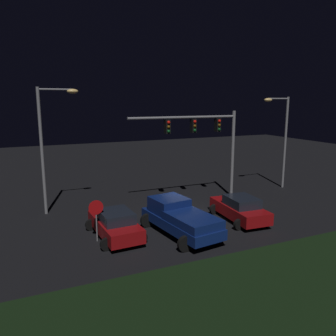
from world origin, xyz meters
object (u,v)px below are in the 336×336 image
Objects in this scene: car_sedan_far at (115,224)px; stop_sign at (96,213)px; traffic_signal_gantry at (205,134)px; pickup_truck at (179,216)px; street_lamp_left at (49,135)px; street_lamp_right at (281,131)px; car_sedan at (240,208)px.

car_sedan_far is 1.32m from stop_sign.
pickup_truck is at bearing -131.54° from traffic_signal_gantry.
street_lamp_left is 1.07× the size of street_lamp_right.
car_sedan is 6.29m from traffic_signal_gantry.
pickup_truck is 13.82m from street_lamp_right.
traffic_signal_gantry is at bearing -49.26° from pickup_truck.
street_lamp_left is at bearing 34.34° from pickup_truck.
street_lamp_right is (12.02, 5.65, 3.79)m from pickup_truck.
street_lamp_left is at bearing 63.06° from car_sedan.
pickup_truck is 0.68× the size of traffic_signal_gantry.
car_sedan_far is at bearing 66.71° from pickup_truck.
car_sedan_far is at bearing -65.52° from street_lamp_left.
street_lamp_right is at bearing 3.96° from traffic_signal_gantry.
street_lamp_right is (15.38, 4.71, 4.05)m from car_sedan_far.
car_sedan is 10.13m from street_lamp_right.
traffic_signal_gantry is 10.49m from stop_sign.
street_lamp_left is at bearing 21.67° from car_sedan_far.
stop_sign reaches higher than car_sedan_far.
stop_sign is (-4.38, 0.76, 0.56)m from pickup_truck.
traffic_signal_gantry is 1.03× the size of street_lamp_left.
street_lamp_left reaches higher than traffic_signal_gantry.
pickup_truck reaches higher than car_sedan_far.
street_lamp_left is (-10.28, 6.14, 4.34)m from car_sedan.
stop_sign is at bearing -153.91° from traffic_signal_gantry.
pickup_truck is 9.73m from street_lamp_left.
pickup_truck is 4.48m from stop_sign.
street_lamp_right is at bearing -51.74° from car_sedan.
street_lamp_right is (7.48, 0.52, -0.11)m from traffic_signal_gantry.
street_lamp_right is at bearing 16.60° from stop_sign.
car_sedan is at bearing -92.26° from pickup_truck.
car_sedan is (4.36, 0.42, -0.26)m from pickup_truck.
car_sedan is 1.01× the size of car_sedan_far.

